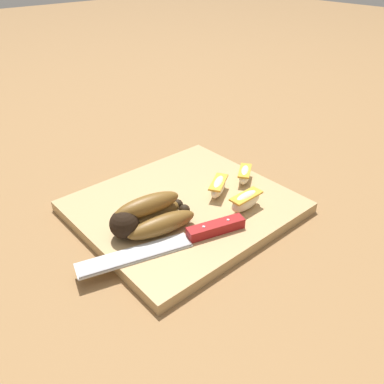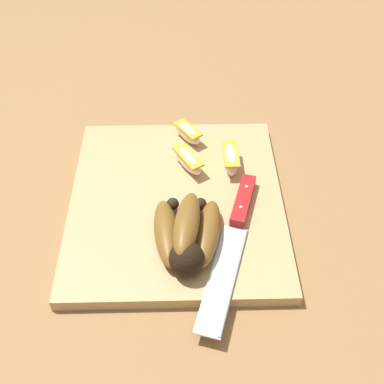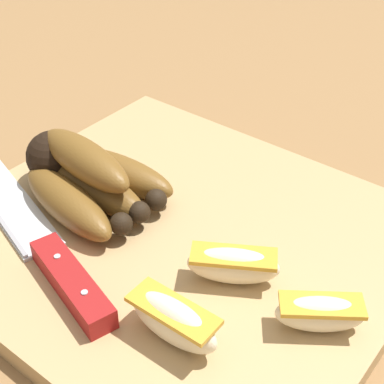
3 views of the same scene
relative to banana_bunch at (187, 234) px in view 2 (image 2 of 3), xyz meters
name	(u,v)px [view 2 (image 2 of 3)]	position (x,y,z in m)	size (l,w,h in m)	color
ground_plane	(181,209)	(-0.09, -0.01, -0.04)	(6.00, 6.00, 0.00)	olive
cutting_board	(177,202)	(-0.09, -0.02, -0.03)	(0.37, 0.33, 0.02)	tan
banana_bunch	(187,234)	(0.00, 0.00, 0.00)	(0.14, 0.11, 0.06)	black
chefs_knife	(237,225)	(-0.03, 0.07, -0.02)	(0.28, 0.11, 0.02)	silver
apple_wedge_near	(188,160)	(-0.16, 0.00, -0.01)	(0.07, 0.05, 0.03)	#F4E5C1
apple_wedge_middle	(231,159)	(-0.16, 0.07, 0.00)	(0.07, 0.03, 0.03)	#F4E5C1
apple_wedge_far	(188,133)	(-0.24, 0.01, -0.01)	(0.06, 0.05, 0.03)	#F4E5C1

